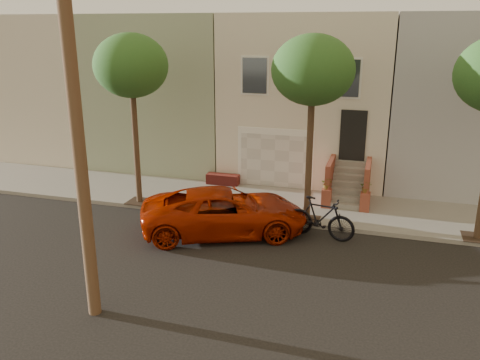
% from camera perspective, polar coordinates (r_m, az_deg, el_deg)
% --- Properties ---
extents(ground, '(90.00, 90.00, 0.00)m').
position_cam_1_polar(ground, '(14.31, 1.10, -10.29)').
color(ground, black).
rests_on(ground, ground).
extents(sidewalk, '(40.00, 3.70, 0.15)m').
position_cam_1_polar(sidewalk, '(19.06, 5.41, -2.88)').
color(sidewalk, gray).
rests_on(sidewalk, ground).
extents(house_row, '(33.10, 11.70, 7.00)m').
position_cam_1_polar(house_row, '(23.84, 8.47, 9.95)').
color(house_row, beige).
rests_on(house_row, sidewalk).
extents(tree_left, '(2.70, 2.57, 6.30)m').
position_cam_1_polar(tree_left, '(18.45, -12.48, 12.66)').
color(tree_left, '#2D2116').
rests_on(tree_left, sidewalk).
extents(tree_mid, '(2.70, 2.57, 6.30)m').
position_cam_1_polar(tree_mid, '(16.35, 8.42, 12.33)').
color(tree_mid, '#2D2116').
rests_on(tree_mid, sidewalk).
extents(pickup_truck, '(6.00, 4.41, 1.51)m').
position_cam_1_polar(pickup_truck, '(16.40, -1.80, -3.67)').
color(pickup_truck, '#941800').
rests_on(pickup_truck, ground).
extents(motorcycle, '(2.38, 1.05, 1.38)m').
position_cam_1_polar(motorcycle, '(16.25, 9.26, -4.35)').
color(motorcycle, black).
rests_on(motorcycle, ground).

